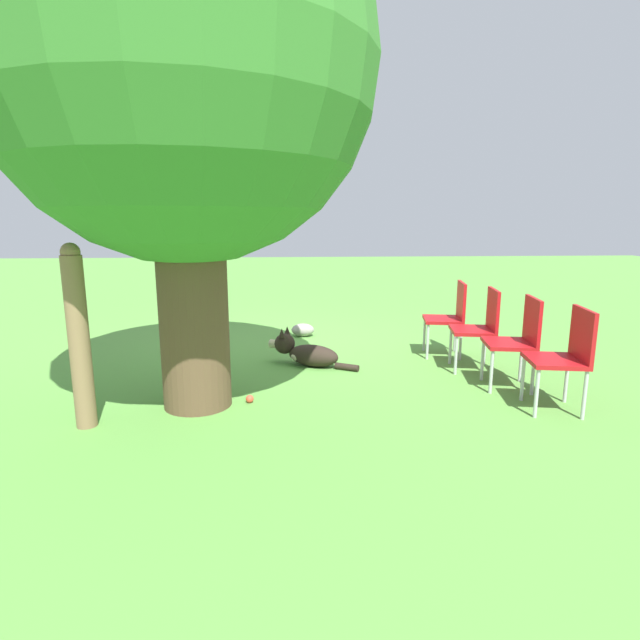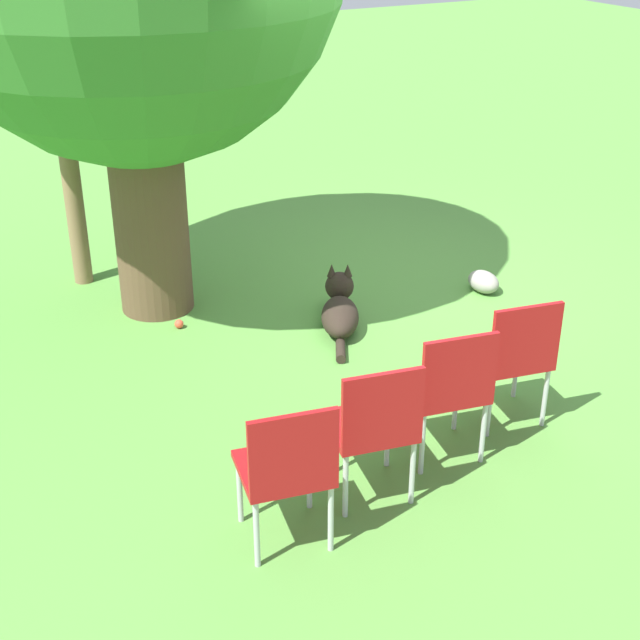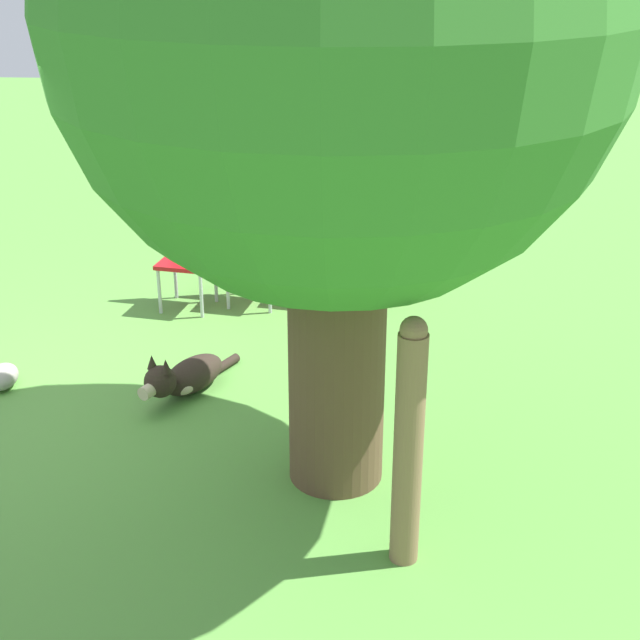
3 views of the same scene
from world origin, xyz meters
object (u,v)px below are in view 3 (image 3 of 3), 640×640
red_chair_1 (257,248)px  red_chair_3 (387,241)px  fence_post (409,443)px  tennis_ball (336,432)px  dog (185,377)px  red_chair_0 (189,251)px  oak_tree (339,19)px  red_chair_2 (322,244)px

red_chair_1 → red_chair_3: same height
fence_post → tennis_ball: 1.43m
dog → red_chair_0: red_chair_0 is taller
fence_post → red_chair_3: fence_post is taller
red_chair_1 → tennis_ball: (2.31, 0.81, -0.46)m
oak_tree → red_chair_3: 3.70m
dog → fence_post: bearing=69.3°
dog → red_chair_3: size_ratio=1.12×
red_chair_0 → fence_post: bearing=37.8°
oak_tree → red_chair_1: 3.58m
dog → red_chair_3: red_chair_3 is taller
fence_post → red_chair_3: (-3.77, -0.08, -0.21)m
dog → red_chair_1: (-1.79, 0.29, 0.36)m
oak_tree → dog: size_ratio=4.35×
red_chair_2 → tennis_ball: red_chair_2 is taller
dog → red_chair_1: 1.85m
red_chair_1 → red_chair_0: bearing=-67.0°
red_chair_0 → oak_tree: bearing=38.0°
oak_tree → fence_post: oak_tree is taller
red_chair_3 → tennis_ball: bearing=2.6°
oak_tree → fence_post: 2.12m
fence_post → oak_tree: bearing=-152.9°
red_chair_2 → dog: bearing=-14.2°
red_chair_1 → red_chair_2: same height
red_chair_2 → tennis_ball: 2.50m
dog → red_chair_2: red_chair_2 is taller
red_chair_0 → red_chair_3: size_ratio=1.00×
oak_tree → red_chair_2: bearing=-174.8°
oak_tree → red_chair_3: oak_tree is taller
red_chair_1 → red_chair_3: (-0.26, 1.14, 0.00)m
red_chair_0 → red_chair_3: (-0.40, 1.71, 0.00)m
red_chair_0 → red_chair_3: same height
red_chair_0 → red_chair_2: 1.17m
red_chair_1 → red_chair_2: (-0.13, 0.57, 0.00)m
oak_tree → red_chair_3: (-3.01, 0.31, -2.14)m
tennis_ball → oak_tree: bearing=2.6°
red_chair_3 → fence_post: bearing=11.2°
oak_tree → red_chair_3: bearing=174.1°
red_chair_3 → oak_tree: bearing=4.0°
fence_post → red_chair_0: 3.83m
red_chair_0 → red_chair_2: (-0.26, 1.14, 0.00)m
fence_post → tennis_ball: bearing=-161.0°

